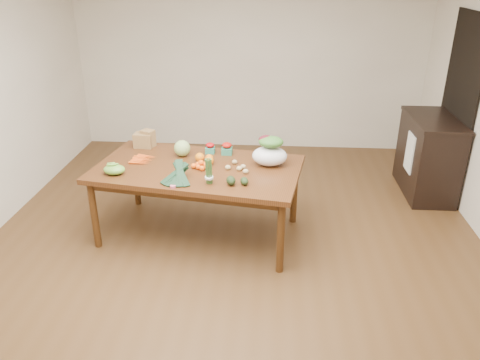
# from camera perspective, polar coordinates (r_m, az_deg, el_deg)

# --- Properties ---
(floor) EXTENTS (6.00, 6.00, 0.00)m
(floor) POSITION_cam_1_polar(r_m,az_deg,el_deg) (4.59, -0.97, -8.86)
(floor) COLOR #52361C
(floor) RESTS_ON ground
(room_walls) EXTENTS (5.02, 6.02, 2.70)m
(room_walls) POSITION_cam_1_polar(r_m,az_deg,el_deg) (4.00, -1.11, 7.45)
(room_walls) COLOR silver
(room_walls) RESTS_ON floor
(dining_table) EXTENTS (2.12, 1.40, 0.75)m
(dining_table) POSITION_cam_1_polar(r_m,az_deg,el_deg) (4.74, -5.03, -2.55)
(dining_table) COLOR #532913
(dining_table) RESTS_ON floor
(doorway_dark) EXTENTS (0.02, 1.00, 2.10)m
(doorway_dark) POSITION_cam_1_polar(r_m,az_deg,el_deg) (6.00, 25.01, 8.05)
(doorway_dark) COLOR black
(doorway_dark) RESTS_ON floor
(cabinet) EXTENTS (0.52, 1.02, 0.94)m
(cabinet) POSITION_cam_1_polar(r_m,az_deg,el_deg) (6.02, 21.96, 2.75)
(cabinet) COLOR black
(cabinet) RESTS_ON floor
(dish_towel) EXTENTS (0.02, 0.28, 0.45)m
(dish_towel) POSITION_cam_1_polar(r_m,az_deg,el_deg) (5.80, 19.97, 3.14)
(dish_towel) COLOR white
(dish_towel) RESTS_ON cabinet
(paper_bag) EXTENTS (0.29, 0.26, 0.19)m
(paper_bag) POSITION_cam_1_polar(r_m,az_deg,el_deg) (5.14, -11.68, 4.94)
(paper_bag) COLOR #997044
(paper_bag) RESTS_ON dining_table
(cabbage) EXTENTS (0.17, 0.17, 0.17)m
(cabbage) POSITION_cam_1_polar(r_m,az_deg,el_deg) (4.83, -7.06, 3.87)
(cabbage) COLOR #ABC873
(cabbage) RESTS_ON dining_table
(strawberry_basket_a) EXTENTS (0.11, 0.11, 0.09)m
(strawberry_basket_a) POSITION_cam_1_polar(r_m,az_deg,el_deg) (4.90, -3.66, 3.81)
(strawberry_basket_a) COLOR red
(strawberry_basket_a) RESTS_ON dining_table
(strawberry_basket_b) EXTENTS (0.12, 0.12, 0.10)m
(strawberry_basket_b) POSITION_cam_1_polar(r_m,az_deg,el_deg) (4.86, -1.61, 3.74)
(strawberry_basket_b) COLOR red
(strawberry_basket_b) RESTS_ON dining_table
(orange_a) EXTENTS (0.09, 0.09, 0.09)m
(orange_a) POSITION_cam_1_polar(r_m,az_deg,el_deg) (4.68, -4.93, 2.77)
(orange_a) COLOR #FFA40F
(orange_a) RESTS_ON dining_table
(orange_b) EXTENTS (0.08, 0.08, 0.08)m
(orange_b) POSITION_cam_1_polar(r_m,az_deg,el_deg) (4.66, -3.77, 2.65)
(orange_b) COLOR orange
(orange_b) RESTS_ON dining_table
(orange_c) EXTENTS (0.09, 0.09, 0.09)m
(orange_c) POSITION_cam_1_polar(r_m,az_deg,el_deg) (4.60, -3.75, 2.38)
(orange_c) COLOR orange
(orange_c) RESTS_ON dining_table
(mandarin_cluster) EXTENTS (0.21, 0.21, 0.08)m
(mandarin_cluster) POSITION_cam_1_polar(r_m,az_deg,el_deg) (4.53, -4.75, 1.96)
(mandarin_cluster) COLOR #FF580F
(mandarin_cluster) RESTS_ON dining_table
(carrots) EXTENTS (0.26, 0.28, 0.03)m
(carrots) POSITION_cam_1_polar(r_m,az_deg,el_deg) (4.80, -11.86, 2.49)
(carrots) COLOR #F75214
(carrots) RESTS_ON dining_table
(snap_pea_bag) EXTENTS (0.20, 0.15, 0.09)m
(snap_pea_bag) POSITION_cam_1_polar(r_m,az_deg,el_deg) (4.54, -15.08, 1.24)
(snap_pea_bag) COLOR #76B73D
(snap_pea_bag) RESTS_ON dining_table
(kale_bunch) EXTENTS (0.38, 0.45, 0.16)m
(kale_bunch) POSITION_cam_1_polar(r_m,az_deg,el_deg) (4.23, -7.76, 0.64)
(kale_bunch) COLOR black
(kale_bunch) RESTS_ON dining_table
(asparagus_bundle) EXTENTS (0.10, 0.13, 0.26)m
(asparagus_bundle) POSITION_cam_1_polar(r_m,az_deg,el_deg) (4.16, -3.82, 1.09)
(asparagus_bundle) COLOR #4F7F3A
(asparagus_bundle) RESTS_ON dining_table
(potato_a) EXTENTS (0.06, 0.05, 0.05)m
(potato_a) POSITION_cam_1_polar(r_m,az_deg,el_deg) (4.49, -1.48, 1.55)
(potato_a) COLOR tan
(potato_a) RESTS_ON dining_table
(potato_b) EXTENTS (0.06, 0.05, 0.05)m
(potato_b) POSITION_cam_1_polar(r_m,az_deg,el_deg) (4.46, -0.09, 1.42)
(potato_b) COLOR tan
(potato_b) RESTS_ON dining_table
(potato_c) EXTENTS (0.05, 0.05, 0.05)m
(potato_c) POSITION_cam_1_polar(r_m,az_deg,el_deg) (4.51, 0.38, 1.64)
(potato_c) COLOR tan
(potato_c) RESTS_ON dining_table
(potato_d) EXTENTS (0.05, 0.05, 0.04)m
(potato_d) POSITION_cam_1_polar(r_m,az_deg,el_deg) (4.62, -0.66, 2.22)
(potato_d) COLOR tan
(potato_d) RESTS_ON dining_table
(potato_e) EXTENTS (0.05, 0.05, 0.05)m
(potato_e) POSITION_cam_1_polar(r_m,az_deg,el_deg) (4.40, 0.70, 1.06)
(potato_e) COLOR tan
(potato_e) RESTS_ON dining_table
(avocado_a) EXTENTS (0.11, 0.14, 0.08)m
(avocado_a) POSITION_cam_1_polar(r_m,az_deg,el_deg) (4.17, -1.12, -0.06)
(avocado_a) COLOR black
(avocado_a) RESTS_ON dining_table
(avocado_b) EXTENTS (0.10, 0.12, 0.07)m
(avocado_b) POSITION_cam_1_polar(r_m,az_deg,el_deg) (4.17, 0.54, -0.14)
(avocado_b) COLOR black
(avocado_b) RESTS_ON dining_table
(salad_bag) EXTENTS (0.38, 0.31, 0.27)m
(salad_bag) POSITION_cam_1_polar(r_m,az_deg,el_deg) (4.56, 3.64, 3.38)
(salad_bag) COLOR white
(salad_bag) RESTS_ON dining_table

